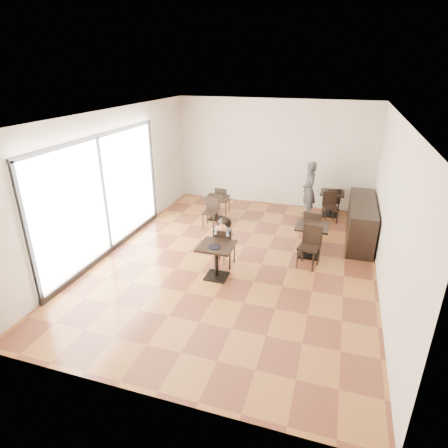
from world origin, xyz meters
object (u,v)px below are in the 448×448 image
at_px(chair_mid_a, 313,228).
at_px(chair_left_b, 210,213).
at_px(cafe_table_left, 217,208).
at_px(chair_mid_b, 309,248).
at_px(adult_patron, 309,190).
at_px(chair_back_a, 331,201).
at_px(chair_back_b, 330,208).
at_px(child_table, 217,261).
at_px(chair_left_a, 223,200).
at_px(child, 225,242).
at_px(cafe_table_back, 331,204).
at_px(cafe_table_mid, 311,240).
at_px(child_chair, 225,247).

distance_m(chair_mid_a, chair_left_b, 2.80).
distance_m(cafe_table_left, chair_mid_b, 3.43).
height_order(adult_patron, chair_back_a, adult_patron).
bearing_deg(chair_left_b, cafe_table_left, 92.89).
height_order(cafe_table_left, chair_back_b, chair_back_b).
height_order(child_table, chair_mid_a, chair_mid_a).
height_order(chair_mid_b, chair_left_b, chair_mid_b).
bearing_deg(chair_left_a, child_table, 108.82).
height_order(child, cafe_table_back, child).
bearing_deg(chair_back_a, adult_patron, 4.09).
bearing_deg(cafe_table_mid, child, -149.84).
bearing_deg(chair_mid_a, chair_left_b, 4.95).
xyz_separation_m(cafe_table_left, cafe_table_back, (3.09, 1.30, 0.02)).
relative_size(chair_mid_a, chair_mid_b, 1.00).
xyz_separation_m(chair_mid_b, chair_back_a, (0.32, 3.32, -0.04)).
distance_m(child_table, cafe_table_left, 3.20).
bearing_deg(chair_back_b, chair_mid_a, -121.64).
height_order(cafe_table_mid, chair_mid_b, chair_mid_b).
relative_size(child_table, chair_back_b, 0.88).
bearing_deg(cafe_table_back, child_table, -115.47).
distance_m(child_table, child_chair, 0.56).
xyz_separation_m(chair_mid_b, chair_back_b, (0.32, 2.77, -0.04)).
bearing_deg(chair_back_b, chair_left_a, 162.78).
height_order(adult_patron, chair_left_a, adult_patron).
height_order(chair_mid_a, chair_left_a, chair_mid_a).
height_order(cafe_table_mid, chair_left_a, chair_left_a).
height_order(child_chair, cafe_table_left, child_chair).
xyz_separation_m(child_chair, child, (0.00, 0.00, 0.12)).
bearing_deg(cafe_table_back, child_chair, -118.62).
xyz_separation_m(chair_back_a, chair_back_b, (0.00, -0.55, 0.00)).
bearing_deg(chair_left_b, chair_back_b, 25.73).
xyz_separation_m(child_table, cafe_table_left, (-1.02, 3.03, -0.04)).
bearing_deg(child_chair, chair_mid_a, -138.16).
xyz_separation_m(adult_patron, cafe_table_left, (-2.44, -1.00, -0.48)).
height_order(cafe_table_left, chair_mid_a, chair_mid_a).
bearing_deg(adult_patron, child_table, -40.25).
bearing_deg(cafe_table_left, chair_left_a, 90.00).
bearing_deg(chair_mid_b, cafe_table_left, 156.44).
relative_size(chair_left_a, chair_back_b, 0.94).
height_order(child, chair_back_a, child).
distance_m(child_table, chair_left_a, 3.73).
bearing_deg(cafe_table_left, chair_back_b, 13.66).
bearing_deg(chair_mid_a, cafe_table_mid, 102.49).
bearing_deg(chair_mid_a, chair_left_a, -15.40).
distance_m(chair_mid_a, chair_mid_b, 1.10).
height_order(child_table, cafe_table_back, child_table).
distance_m(chair_mid_a, chair_left_a, 3.14).
relative_size(chair_mid_b, chair_left_b, 1.16).
height_order(child, chair_mid_b, child).
bearing_deg(chair_mid_b, chair_back_b, 95.98).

